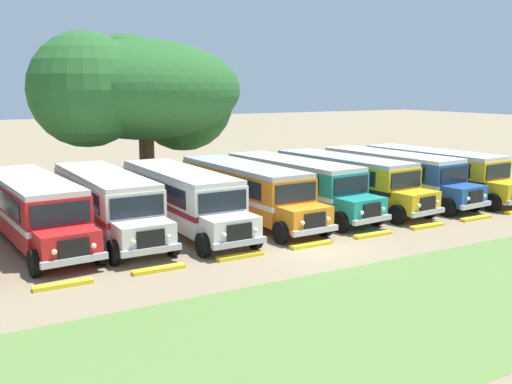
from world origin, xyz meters
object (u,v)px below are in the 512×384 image
(parked_bus_slot_1, at_px, (33,207))
(parked_bus_slot_2, at_px, (106,200))
(parked_bus_slot_8, at_px, (436,170))
(parked_bus_slot_7, at_px, (393,174))
(parked_bus_slot_3, at_px, (181,196))
(parked_bus_slot_6, at_px, (346,178))
(parked_bus_slot_4, at_px, (246,189))
(broad_shade_tree, at_px, (141,91))
(parked_bus_slot_5, at_px, (295,183))

(parked_bus_slot_1, bearing_deg, parked_bus_slot_2, 83.15)
(parked_bus_slot_1, bearing_deg, parked_bus_slot_8, 83.42)
(parked_bus_slot_7, bearing_deg, parked_bus_slot_3, -92.89)
(parked_bus_slot_6, relative_size, parked_bus_slot_7, 1.00)
(parked_bus_slot_4, relative_size, parked_bus_slot_8, 1.00)
(parked_bus_slot_3, distance_m, broad_shade_tree, 12.00)
(parked_bus_slot_5, distance_m, parked_bus_slot_6, 3.41)
(parked_bus_slot_3, height_order, broad_shade_tree, broad_shade_tree)
(parked_bus_slot_6, height_order, broad_shade_tree, broad_shade_tree)
(parked_bus_slot_1, relative_size, parked_bus_slot_8, 1.00)
(parked_bus_slot_1, height_order, parked_bus_slot_2, same)
(parked_bus_slot_4, bearing_deg, parked_bus_slot_3, -90.01)
(parked_bus_slot_3, xyz_separation_m, parked_bus_slot_8, (17.01, 0.13, 0.00))
(parked_bus_slot_4, height_order, parked_bus_slot_7, same)
(parked_bus_slot_4, distance_m, parked_bus_slot_7, 10.23)
(parked_bus_slot_8, bearing_deg, broad_shade_tree, -129.34)
(parked_bus_slot_2, height_order, parked_bus_slot_5, same)
(parked_bus_slot_2, relative_size, parked_bus_slot_8, 0.99)
(parked_bus_slot_6, xyz_separation_m, parked_bus_slot_8, (6.76, -0.30, 0.00))
(parked_bus_slot_2, xyz_separation_m, parked_bus_slot_6, (13.67, -0.30, 0.00))
(parked_bus_slot_3, height_order, parked_bus_slot_6, same)
(parked_bus_slot_2, relative_size, parked_bus_slot_6, 0.99)
(parked_bus_slot_2, xyz_separation_m, parked_bus_slot_3, (3.42, -0.73, 0.00))
(parked_bus_slot_1, xyz_separation_m, parked_bus_slot_6, (16.82, -0.41, 0.00))
(parked_bus_slot_3, distance_m, parked_bus_slot_5, 6.86)
(parked_bus_slot_3, relative_size, parked_bus_slot_7, 0.99)
(parked_bus_slot_4, height_order, parked_bus_slot_8, same)
(parked_bus_slot_2, relative_size, broad_shade_tree, 0.78)
(parked_bus_slot_2, distance_m, parked_bus_slot_5, 10.26)
(parked_bus_slot_6, bearing_deg, parked_bus_slot_7, 84.89)
(parked_bus_slot_5, bearing_deg, parked_bus_slot_3, -90.90)
(parked_bus_slot_4, height_order, broad_shade_tree, broad_shade_tree)
(parked_bus_slot_2, xyz_separation_m, parked_bus_slot_5, (10.26, -0.19, 0.00))
(parked_bus_slot_2, bearing_deg, parked_bus_slot_4, 84.08)
(parked_bus_slot_8, relative_size, broad_shade_tree, 0.79)
(parked_bus_slot_2, distance_m, parked_bus_slot_7, 17.25)
(parked_bus_slot_2, bearing_deg, broad_shade_tree, 151.60)
(parked_bus_slot_1, distance_m, parked_bus_slot_2, 3.15)
(broad_shade_tree, bearing_deg, parked_bus_slot_7, -40.52)
(parked_bus_slot_7, xyz_separation_m, broad_shade_tree, (-12.12, 10.36, 4.90))
(parked_bus_slot_2, relative_size, parked_bus_slot_4, 1.00)
(parked_bus_slot_1, xyz_separation_m, parked_bus_slot_2, (3.15, -0.11, 0.00))
(parked_bus_slot_4, relative_size, broad_shade_tree, 0.79)
(parked_bus_slot_2, height_order, parked_bus_slot_6, same)
(parked_bus_slot_1, xyz_separation_m, parked_bus_slot_4, (10.18, -0.66, 0.00))
(broad_shade_tree, bearing_deg, parked_bus_slot_2, -116.95)
(parked_bus_slot_4, bearing_deg, parked_bus_slot_7, 88.81)
(parked_bus_slot_7, relative_size, broad_shade_tree, 0.79)
(parked_bus_slot_5, distance_m, parked_bus_slot_7, 7.00)
(parked_bus_slot_8, bearing_deg, parked_bus_slot_6, -96.89)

